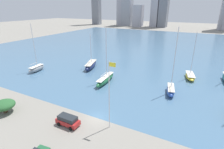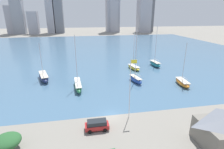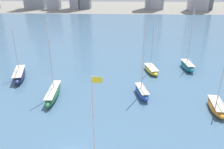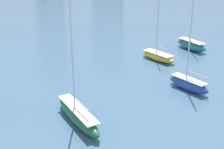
% 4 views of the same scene
% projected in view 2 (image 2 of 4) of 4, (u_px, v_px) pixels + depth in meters
% --- Properties ---
extents(ground_plane, '(500.00, 500.00, 0.00)m').
position_uv_depth(ground_plane, '(111.00, 115.00, 36.73)').
color(ground_plane, gray).
extents(harbor_water, '(180.00, 140.00, 0.00)m').
position_uv_depth(harbor_water, '(90.00, 50.00, 101.75)').
color(harbor_water, '#476B89').
rests_on(harbor_water, ground_plane).
extents(flag_pole, '(1.24, 0.14, 12.32)m').
position_uv_depth(flag_pole, '(130.00, 87.00, 33.95)').
color(flag_pole, silver).
rests_on(flag_pole, ground_plane).
extents(yard_shrub, '(4.22, 4.22, 2.61)m').
position_uv_depth(yard_shrub, '(7.00, 141.00, 26.77)').
color(yard_shrub, '#4C3823').
rests_on(yard_shrub, ground_plane).
extents(distant_city_skyline, '(192.02, 25.05, 73.63)m').
position_uv_depth(distant_city_skyline, '(87.00, 6.00, 188.30)').
color(distant_city_skyline, slate).
rests_on(distant_city_skyline, ground_plane).
extents(sailboat_blue, '(3.24, 7.07, 16.08)m').
position_uv_depth(sailboat_blue, '(136.00, 79.00, 54.19)').
color(sailboat_blue, '#284CA8').
rests_on(sailboat_blue, harbor_water).
extents(sailboat_navy, '(5.40, 10.39, 11.82)m').
position_uv_depth(sailboat_navy, '(44.00, 77.00, 55.98)').
color(sailboat_navy, '#19234C').
rests_on(sailboat_navy, harbor_water).
extents(sailboat_teal, '(2.91, 7.74, 15.59)m').
position_uv_depth(sailboat_teal, '(155.00, 64.00, 70.62)').
color(sailboat_teal, '#1E757F').
rests_on(sailboat_teal, harbor_water).
extents(sailboat_green, '(2.66, 10.51, 14.97)m').
position_uv_depth(sailboat_green, '(78.00, 85.00, 49.68)').
color(sailboat_green, '#236B3D').
rests_on(sailboat_green, harbor_water).
extents(sailboat_orange, '(3.18, 7.61, 12.68)m').
position_uv_depth(sailboat_orange, '(182.00, 82.00, 51.94)').
color(sailboat_orange, orange).
rests_on(sailboat_orange, harbor_water).
extents(sailboat_yellow, '(4.04, 7.78, 13.57)m').
position_uv_depth(sailboat_yellow, '(134.00, 67.00, 66.78)').
color(sailboat_yellow, yellow).
rests_on(sailboat_yellow, harbor_water).
extents(parked_suv_red, '(4.37, 2.18, 1.90)m').
position_uv_depth(parked_suv_red, '(97.00, 125.00, 31.86)').
color(parked_suv_red, '#B22323').
rests_on(parked_suv_red, ground_plane).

